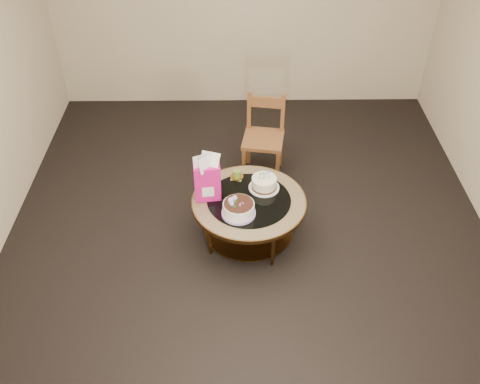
{
  "coord_description": "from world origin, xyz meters",
  "views": [
    {
      "loc": [
        -0.12,
        -3.55,
        3.52
      ],
      "look_at": [
        -0.08,
        0.02,
        0.53
      ],
      "focal_mm": 40.0,
      "sensor_mm": 36.0,
      "label": 1
    }
  ],
  "objects_px": {
    "cream_cake": "(264,183)",
    "gift_bag": "(207,178)",
    "decorated_cake": "(238,209)",
    "coffee_table": "(249,206)",
    "dining_chair": "(264,137)"
  },
  "relations": [
    {
      "from": "cream_cake",
      "to": "gift_bag",
      "type": "relative_size",
      "value": 0.62
    },
    {
      "from": "cream_cake",
      "to": "gift_bag",
      "type": "bearing_deg",
      "value": -177.2
    },
    {
      "from": "coffee_table",
      "to": "gift_bag",
      "type": "distance_m",
      "value": 0.47
    },
    {
      "from": "coffee_table",
      "to": "dining_chair",
      "type": "height_order",
      "value": "dining_chair"
    },
    {
      "from": "cream_cake",
      "to": "dining_chair",
      "type": "height_order",
      "value": "dining_chair"
    },
    {
      "from": "coffee_table",
      "to": "decorated_cake",
      "type": "xyz_separation_m",
      "value": [
        -0.09,
        -0.19,
        0.14
      ]
    },
    {
      "from": "dining_chair",
      "to": "coffee_table",
      "type": "bearing_deg",
      "value": -90.54
    },
    {
      "from": "decorated_cake",
      "to": "coffee_table",
      "type": "bearing_deg",
      "value": 63.44
    },
    {
      "from": "decorated_cake",
      "to": "gift_bag",
      "type": "relative_size",
      "value": 0.65
    },
    {
      "from": "coffee_table",
      "to": "dining_chair",
      "type": "xyz_separation_m",
      "value": [
        0.18,
        1.0,
        0.07
      ]
    },
    {
      "from": "coffee_table",
      "to": "cream_cake",
      "type": "relative_size",
      "value": 3.68
    },
    {
      "from": "decorated_cake",
      "to": "gift_bag",
      "type": "bearing_deg",
      "value": 140.05
    },
    {
      "from": "decorated_cake",
      "to": "cream_cake",
      "type": "xyz_separation_m",
      "value": [
        0.23,
        0.34,
        -0.0
      ]
    },
    {
      "from": "decorated_cake",
      "to": "dining_chair",
      "type": "distance_m",
      "value": 1.22
    },
    {
      "from": "cream_cake",
      "to": "gift_bag",
      "type": "distance_m",
      "value": 0.54
    }
  ]
}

